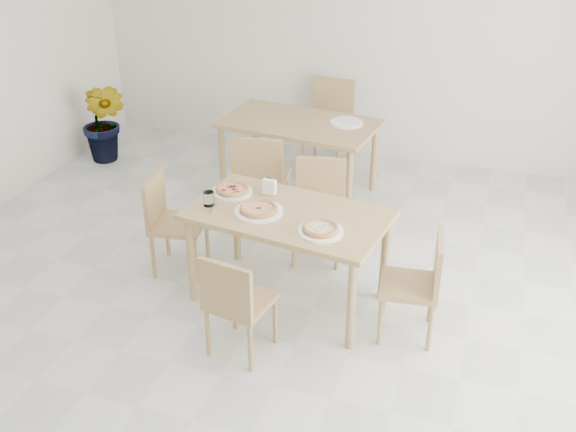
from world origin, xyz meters
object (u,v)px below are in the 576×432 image
(pizza_pepperoni, at_px, (232,189))
(tumbler_b, at_px, (267,184))
(chair_east, at_px, (421,280))
(tumbler_a, at_px, (209,199))
(main_table, at_px, (288,223))
(chair_north, at_px, (319,202))
(potted_plant, at_px, (105,122))
(plate_mushroom, at_px, (321,231))
(napkin_holder, at_px, (270,188))
(chair_south, at_px, (235,300))
(chair_back_n, at_px, (330,116))
(plate_empty, at_px, (347,123))
(pizza_mushroom, at_px, (321,228))
(second_table, at_px, (299,130))
(chair_back_s, at_px, (260,174))
(plate_margherita, at_px, (259,212))
(plate_pepperoni, at_px, (232,192))
(chair_west, at_px, (169,217))
(pizza_margherita, at_px, (259,209))

(pizza_pepperoni, bearing_deg, tumbler_b, 31.34)
(chair_east, bearing_deg, tumbler_a, -98.53)
(main_table, bearing_deg, chair_north, 96.09)
(potted_plant, bearing_deg, chair_east, -28.62)
(plate_mushroom, bearing_deg, napkin_holder, 140.22)
(chair_south, distance_m, tumbler_b, 1.11)
(chair_back_n, height_order, plate_empty, chair_back_n)
(chair_east, distance_m, tumbler_a, 1.62)
(main_table, bearing_deg, plate_empty, 99.40)
(napkin_holder, bearing_deg, pizza_mushroom, -35.17)
(second_table, xyz_separation_m, chair_back_s, (-0.11, -0.80, -0.14))
(tumbler_b, bearing_deg, plate_margherita, -79.62)
(second_table, xyz_separation_m, chair_back_n, (0.10, 0.82, -0.13))
(chair_north, height_order, chair_east, chair_north)
(plate_margherita, height_order, plate_empty, same)
(tumbler_b, relative_size, potted_plant, 0.10)
(pizza_pepperoni, xyz_separation_m, potted_plant, (-2.23, 1.73, -0.33))
(chair_north, distance_m, chair_back_n, 1.94)
(plate_pepperoni, bearing_deg, plate_mushroom, -25.15)
(chair_north, bearing_deg, second_table, 104.94)
(chair_back_s, bearing_deg, chair_north, 148.25)
(chair_west, relative_size, tumbler_b, 9.27)
(chair_east, bearing_deg, chair_back_n, -159.90)
(potted_plant, bearing_deg, plate_pepperoni, -37.91)
(plate_mushroom, xyz_separation_m, plate_pepperoni, (-0.80, 0.38, 0.00))
(chair_south, relative_size, chair_back_s, 0.87)
(pizza_mushroom, distance_m, napkin_holder, 0.68)
(chair_west, distance_m, pizza_mushroom, 1.42)
(chair_south, xyz_separation_m, pizza_margherita, (-0.08, 0.67, 0.33))
(plate_pepperoni, bearing_deg, napkin_holder, 11.76)
(napkin_holder, distance_m, plate_empty, 1.69)
(chair_back_s, bearing_deg, main_table, 112.63)
(plate_margherita, bearing_deg, potted_plant, 142.05)
(pizza_mushroom, relative_size, plate_empty, 1.03)
(plate_margherita, height_order, plate_mushroom, same)
(tumbler_a, relative_size, second_table, 0.07)
(plate_pepperoni, height_order, chair_back_s, chair_back_s)
(pizza_pepperoni, bearing_deg, chair_west, -175.14)
(chair_west, bearing_deg, plate_mushroom, -112.79)
(pizza_pepperoni, xyz_separation_m, napkin_holder, (0.28, 0.06, 0.03))
(tumbler_a, xyz_separation_m, plate_empty, (0.55, 1.98, -0.05))
(chair_west, height_order, plate_margherita, chair_west)
(plate_empty, bearing_deg, potted_plant, -179.99)
(chair_back_s, bearing_deg, chair_east, 136.68)
(chair_south, bearing_deg, chair_back_n, -75.61)
(plate_empty, bearing_deg, second_table, -168.60)
(plate_margherita, height_order, tumbler_a, tumbler_a)
(chair_west, xyz_separation_m, potted_plant, (-1.69, 1.78, -0.02))
(plate_margherita, bearing_deg, tumbler_a, -179.14)
(chair_west, distance_m, tumbler_b, 0.86)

